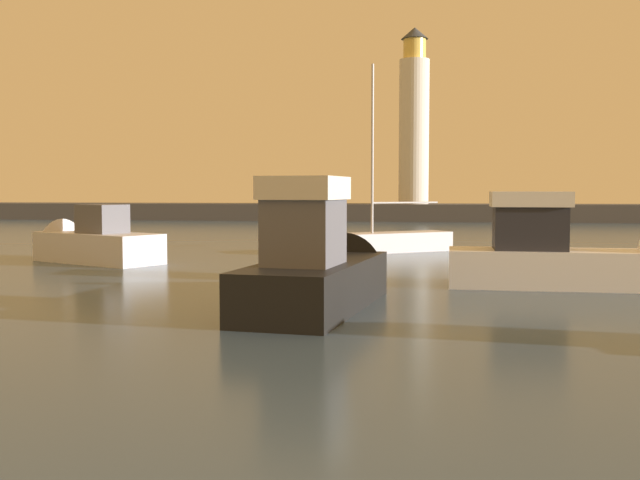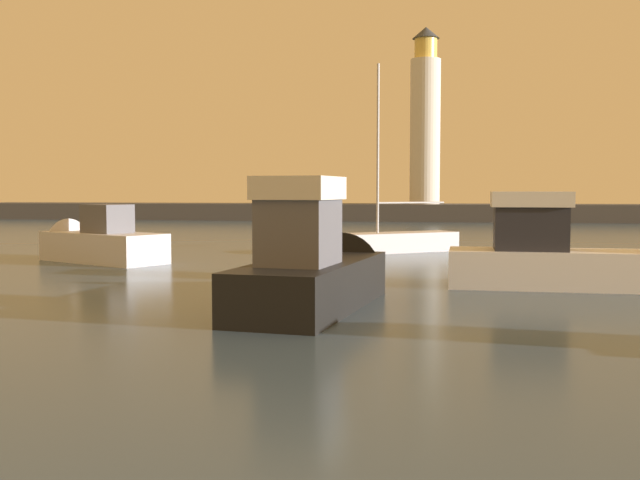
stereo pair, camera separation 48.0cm
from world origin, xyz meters
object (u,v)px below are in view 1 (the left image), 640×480
motorboat_4 (81,243)px  motorboat_3 (582,258)px  motorboat_0 (326,268)px  sailboat_moored (384,241)px  lighthouse (414,121)px

motorboat_4 → motorboat_3: bearing=-17.6°
motorboat_0 → motorboat_4: bearing=138.6°
motorboat_0 → sailboat_moored: (0.48, 16.13, -0.40)m
lighthouse → sailboat_moored: size_ratio=1.91×
motorboat_4 → sailboat_moored: sailboat_moored is taller
motorboat_0 → lighthouse: bearing=88.9°
motorboat_3 → sailboat_moored: 13.61m
lighthouse → motorboat_0: size_ratio=1.99×
lighthouse → motorboat_4: size_ratio=2.27×
lighthouse → motorboat_4: bearing=-106.0°
motorboat_3 → motorboat_4: motorboat_3 is taller
lighthouse → motorboat_4: 45.39m
motorboat_0 → motorboat_3: 8.12m
motorboat_0 → motorboat_3: bearing=30.9°
motorboat_0 → sailboat_moored: 16.14m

